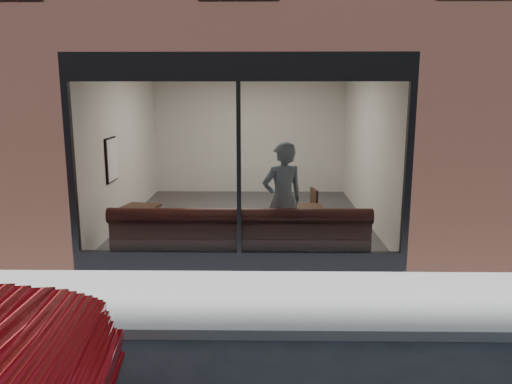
{
  "coord_description": "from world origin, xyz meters",
  "views": [
    {
      "loc": [
        0.35,
        -5.1,
        2.67
      ],
      "look_at": [
        0.24,
        2.4,
        1.15
      ],
      "focal_mm": 35.0,
      "sensor_mm": 36.0,
      "label": 1
    }
  ],
  "objects_px": {
    "banquette": "(241,248)",
    "cafe_chair_right": "(303,227)",
    "cafe_table_left": "(139,207)",
    "cafe_table_right": "(303,209)",
    "person": "(282,201)"
  },
  "relations": [
    {
      "from": "cafe_table_left",
      "to": "cafe_chair_right",
      "type": "distance_m",
      "value": 2.92
    },
    {
      "from": "cafe_table_left",
      "to": "banquette",
      "type": "bearing_deg",
      "value": -19.42
    },
    {
      "from": "banquette",
      "to": "cafe_table_left",
      "type": "height_order",
      "value": "cafe_table_left"
    },
    {
      "from": "person",
      "to": "cafe_chair_right",
      "type": "distance_m",
      "value": 1.25
    },
    {
      "from": "banquette",
      "to": "cafe_table_left",
      "type": "distance_m",
      "value": 1.91
    },
    {
      "from": "person",
      "to": "cafe_table_right",
      "type": "bearing_deg",
      "value": -161.38
    },
    {
      "from": "cafe_chair_right",
      "to": "cafe_table_left",
      "type": "bearing_deg",
      "value": 1.41
    },
    {
      "from": "cafe_table_left",
      "to": "cafe_table_right",
      "type": "xyz_separation_m",
      "value": [
        2.76,
        -0.06,
        0.0
      ]
    },
    {
      "from": "person",
      "to": "cafe_table_left",
      "type": "distance_m",
      "value": 2.44
    },
    {
      "from": "cafe_table_left",
      "to": "cafe_table_right",
      "type": "height_order",
      "value": "cafe_table_right"
    },
    {
      "from": "cafe_table_left",
      "to": "person",
      "type": "bearing_deg",
      "value": -8.81
    },
    {
      "from": "person",
      "to": "cafe_chair_right",
      "type": "height_order",
      "value": "person"
    },
    {
      "from": "cafe_table_left",
      "to": "cafe_table_right",
      "type": "distance_m",
      "value": 2.77
    },
    {
      "from": "cafe_table_left",
      "to": "cafe_chair_right",
      "type": "height_order",
      "value": "cafe_table_left"
    },
    {
      "from": "banquette",
      "to": "cafe_chair_right",
      "type": "distance_m",
      "value": 1.6
    }
  ]
}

